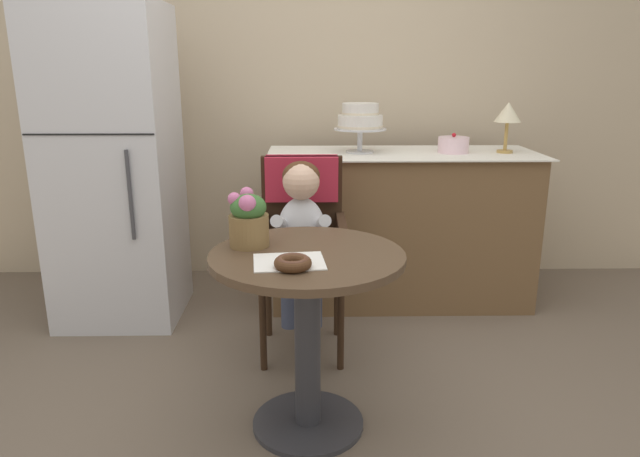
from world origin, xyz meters
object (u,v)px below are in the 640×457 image
round_layer_cake (453,145)px  tiered_cake_stand (360,120)px  seated_child (301,224)px  flower_vase (248,219)px  refrigerator (114,168)px  cafe_table (307,307)px  wicker_chair (302,223)px  donut_front (293,262)px  table_lamp (508,114)px

round_layer_cake → tiered_cake_stand: bearing=178.1°
seated_child → flower_vase: size_ratio=3.35×
seated_child → tiered_cake_stand: (0.33, 0.74, 0.41)m
flower_vase → refrigerator: (-0.83, 1.01, 0.02)m
cafe_table → tiered_cake_stand: (0.30, 1.30, 0.58)m
wicker_chair → donut_front: size_ratio=7.42×
wicker_chair → donut_front: wicker_chair is taller
donut_front → refrigerator: 1.62m
tiered_cake_stand → refrigerator: bearing=-171.6°
flower_vase → round_layer_cake: 1.59m
flower_vase → cafe_table: bearing=-22.4°
table_lamp → refrigerator: (-2.18, -0.18, -0.27)m
cafe_table → seated_child: size_ratio=0.99×
donut_front → round_layer_cake: bearing=58.7°
donut_front → round_layer_cake: size_ratio=0.74×
table_lamp → tiered_cake_stand: bearing=178.4°
cafe_table → seated_child: 0.59m
donut_front → flower_vase: flower_vase is taller
round_layer_cake → wicker_chair: bearing=-146.8°
cafe_table → wicker_chair: bearing=92.3°
table_lamp → cafe_table: bearing=-131.5°
seated_child → round_layer_cake: 1.16m
flower_vase → tiered_cake_stand: bearing=66.8°
round_layer_cake → seated_child: bearing=-140.1°
round_layer_cake → refrigerator: 1.90m
wicker_chair → refrigerator: (-1.02, 0.38, 0.21)m
cafe_table → table_lamp: bearing=48.5°
donut_front → refrigerator: refrigerator is taller
cafe_table → donut_front: size_ratio=5.60×
round_layer_cake → table_lamp: table_lamp is taller
flower_vase → round_layer_cake: size_ratio=1.24×
donut_front → flower_vase: bearing=123.6°
seated_child → tiered_cake_stand: size_ratio=2.42×
seated_child → flower_vase: seated_child is taller
cafe_table → round_layer_cake: 1.59m
seated_child → refrigerator: (-1.02, 0.54, 0.17)m
flower_vase → refrigerator: bearing=129.5°
wicker_chair → table_lamp: (1.16, 0.56, 0.48)m
table_lamp → seated_child: bearing=-148.3°
seated_child → table_lamp: size_ratio=2.55×
donut_front → round_layer_cake: round_layer_cake is taller
wicker_chair → flower_vase: 0.68m
table_lamp → donut_front: bearing=-129.2°
wicker_chair → tiered_cake_stand: size_ratio=3.18×
wicker_chair → table_lamp: bearing=19.3°
seated_child → table_lamp: bearing=31.7°
donut_front → table_lamp: (1.18, 1.45, 0.37)m
wicker_chair → round_layer_cake: bearing=26.7°
table_lamp → refrigerator: bearing=-175.4°
cafe_table → wicker_chair: wicker_chair is taller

